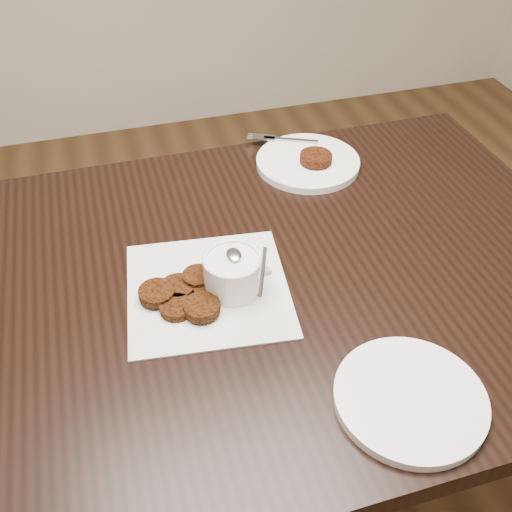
% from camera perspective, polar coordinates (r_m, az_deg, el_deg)
% --- Properties ---
extents(floor, '(4.00, 4.00, 0.00)m').
position_cam_1_polar(floor, '(1.59, 0.08, -22.98)').
color(floor, brown).
rests_on(floor, ground).
extents(table, '(1.32, 0.85, 0.75)m').
position_cam_1_polar(table, '(1.28, -2.09, -14.63)').
color(table, black).
rests_on(table, floor).
extents(napkin, '(0.29, 0.29, 0.00)m').
position_cam_1_polar(napkin, '(0.97, -4.68, -3.24)').
color(napkin, white).
rests_on(napkin, table).
extents(sauce_ramekin, '(0.16, 0.16, 0.13)m').
position_cam_1_polar(sauce_ramekin, '(0.93, -2.31, -0.15)').
color(sauce_ramekin, white).
rests_on(sauce_ramekin, napkin).
extents(patty_cluster, '(0.26, 0.26, 0.02)m').
position_cam_1_polar(patty_cluster, '(0.95, -6.46, -3.40)').
color(patty_cluster, '#5B270C').
rests_on(patty_cluster, napkin).
extents(plate_with_patty, '(0.29, 0.29, 0.03)m').
position_cam_1_polar(plate_with_patty, '(1.27, 5.07, 9.37)').
color(plate_with_patty, white).
rests_on(plate_with_patty, table).
extents(plate_empty, '(0.26, 0.26, 0.01)m').
position_cam_1_polar(plate_empty, '(0.85, 14.73, -13.24)').
color(plate_empty, white).
rests_on(plate_empty, table).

